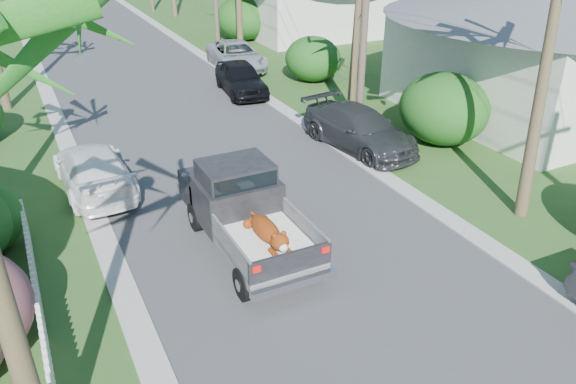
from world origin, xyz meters
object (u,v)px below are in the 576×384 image
parked_car_rd (236,56)px  parked_car_rm (359,129)px  house_right_near (533,59)px  parked_car_lf (93,170)px  utility_pole_b (366,6)px  parked_car_rf (241,78)px  pickup_truck (241,206)px

parked_car_rd → parked_car_rm: bearing=-84.6°
parked_car_rm → house_right_near: bearing=-6.9°
parked_car_rd → parked_car_lf: 14.21m
utility_pole_b → parked_car_rf: bearing=106.9°
parked_car_rm → parked_car_rf: 7.83m
parked_car_lf → parked_car_rm: bearing=173.1°
parked_car_rm → parked_car_rf: parked_car_rf is taller
parked_car_rm → utility_pole_b: utility_pole_b is taller
pickup_truck → parked_car_rd: size_ratio=1.05×
parked_car_rd → parked_car_lf: bearing=-123.1°
parked_car_rf → house_right_near: size_ratio=0.46×
parked_car_rf → parked_car_lf: (-7.56, -6.99, -0.04)m
house_right_near → utility_pole_b: (-7.40, 1.00, 2.38)m
pickup_truck → parked_car_rf: size_ratio=1.24×
house_right_near → parked_car_rf: bearing=141.1°
pickup_truck → parked_car_lf: (-2.84, 4.58, -0.35)m
parked_car_rm → utility_pole_b: bearing=49.7°
pickup_truck → parked_car_lf: 5.40m
parked_car_rf → house_right_near: 12.17m
pickup_truck → house_right_near: house_right_near is taller
parked_car_rf → utility_pole_b: 7.90m
parked_car_rm → parked_car_rd: parked_car_rm is taller
pickup_truck → parked_car_rd: (6.12, 15.61, -0.33)m
parked_car_rm → house_right_near: (8.13, 0.15, 1.53)m
parked_car_lf → utility_pole_b: (9.56, 0.42, 3.94)m
parked_car_rm → utility_pole_b: (0.73, 1.15, 3.91)m
pickup_truck → house_right_near: size_ratio=0.57×
pickup_truck → utility_pole_b: utility_pole_b is taller
parked_car_rm → parked_car_lf: bearing=167.3°
pickup_truck → parked_car_lf: bearing=121.8°
parked_car_lf → house_right_near: size_ratio=0.51×
utility_pole_b → house_right_near: bearing=-7.7°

